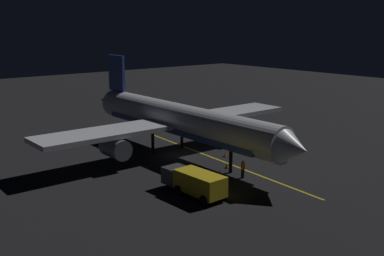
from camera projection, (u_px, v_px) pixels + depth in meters
ground_plane at (181, 156)px, 52.11m from camera, size 180.00×180.00×0.20m
apron_guide_stripe at (219, 160)px, 50.35m from camera, size 2.44×28.75×0.01m
airliner at (177, 121)px, 51.69m from camera, size 32.03×35.37×10.49m
baggage_truck at (195, 183)px, 39.63m from camera, size 2.46×6.53×2.17m
catering_truck at (240, 132)px, 58.07m from camera, size 2.40×6.15×2.19m
ground_crew_worker at (243, 169)px, 44.22m from camera, size 0.40×0.40×1.74m
traffic_cone_near_left at (220, 173)px, 45.10m from camera, size 0.50×0.50×0.55m
traffic_cone_near_right at (225, 155)px, 51.47m from camera, size 0.50×0.50×0.55m
traffic_cone_under_wing at (227, 166)px, 47.40m from camera, size 0.50×0.50×0.55m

